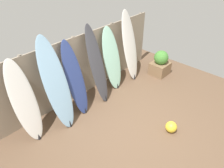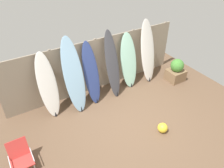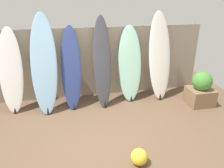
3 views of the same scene
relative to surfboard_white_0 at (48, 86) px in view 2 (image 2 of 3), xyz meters
The scene contains 11 objects.
ground 2.57m from the surfboard_white_0, 42.76° to the right, with size 7.68×7.68×0.00m, color brown.
fence_back 1.80m from the surfboard_white_0, 12.17° to the left, with size 6.08×0.11×1.80m.
surfboard_white_0 is the anchor object (origin of this frame).
surfboard_skyblue_1 0.77m from the surfboard_white_0, 10.59° to the right, with size 0.61×0.83×2.20m.
surfboard_navy_2 1.34m from the surfboard_white_0, ahead, with size 0.53×0.76×1.90m.
surfboard_charcoal_3 2.08m from the surfboard_white_0, ahead, with size 0.48×0.77×2.11m.
surfboard_seafoam_4 2.78m from the surfboard_white_0, ahead, with size 0.64×0.63×1.86m.
surfboard_white_5 3.55m from the surfboard_white_0, ahead, with size 0.56×0.61×2.18m.
beach_chair 1.99m from the surfboard_white_0, 129.85° to the right, with size 0.50×0.57×0.64m.
planter_box 4.48m from the surfboard_white_0, ahead, with size 0.59×0.54×0.84m.
beach_ball 3.39m from the surfboard_white_0, 46.12° to the right, with size 0.28×0.28×0.28m, color yellow.
Camera 2 is at (-2.80, -3.58, 4.53)m, focal length 35.00 mm.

